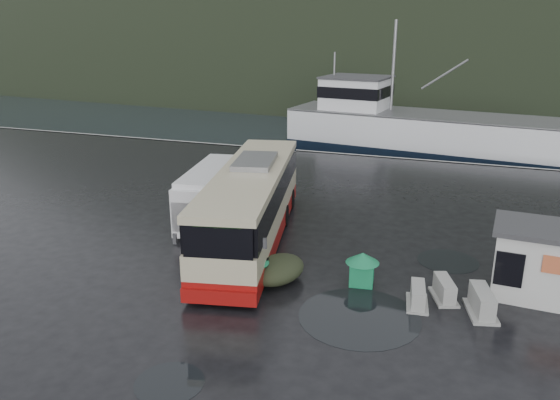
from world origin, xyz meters
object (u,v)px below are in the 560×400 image
(waste_bin_left, at_px, (251,286))
(jersey_barrier_a, at_px, (443,298))
(waste_bin_right, at_px, (361,284))
(fishing_trawler, at_px, (426,138))
(coach_bus, at_px, (252,240))
(jersey_barrier_b, at_px, (417,305))
(white_van, at_px, (215,220))
(ticket_kiosk, at_px, (536,295))
(jersey_barrier_c, at_px, (480,313))
(dome_tent, at_px, (277,281))

(waste_bin_left, distance_m, jersey_barrier_a, 7.09)
(waste_bin_right, xyz_separation_m, fishing_trawler, (-0.11, 29.25, 0.00))
(coach_bus, xyz_separation_m, jersey_barrier_b, (7.74, -3.63, 0.00))
(white_van, xyz_separation_m, ticket_kiosk, (14.60, -3.41, 0.00))
(jersey_barrier_c, bearing_deg, waste_bin_left, -174.99)
(waste_bin_right, bearing_deg, jersey_barrier_a, -3.62)
(waste_bin_left, xyz_separation_m, dome_tent, (0.81, 0.73, 0.00))
(waste_bin_right, distance_m, jersey_barrier_b, 2.39)
(dome_tent, distance_m, jersey_barrier_b, 5.28)
(coach_bus, bearing_deg, jersey_barrier_a, -29.85)
(dome_tent, relative_size, jersey_barrier_b, 1.67)
(coach_bus, relative_size, waste_bin_left, 9.15)
(ticket_kiosk, distance_m, jersey_barrier_a, 3.46)
(waste_bin_right, xyz_separation_m, dome_tent, (-3.10, -0.85, 0.00))
(waste_bin_left, relative_size, jersey_barrier_c, 0.81)
(waste_bin_left, relative_size, jersey_barrier_a, 0.93)
(waste_bin_left, bearing_deg, dome_tent, 42.00)
(ticket_kiosk, relative_size, jersey_barrier_c, 1.98)
(jersey_barrier_c, bearing_deg, dome_tent, 179.95)
(coach_bus, xyz_separation_m, waste_bin_left, (1.65, -4.22, 0.00))
(jersey_barrier_c, bearing_deg, ticket_kiosk, 46.34)
(white_van, relative_size, dome_tent, 2.64)
(white_van, relative_size, ticket_kiosk, 1.90)
(white_van, bearing_deg, jersey_barrier_b, -37.13)
(jersey_barrier_c, height_order, fishing_trawler, fishing_trawler)
(dome_tent, distance_m, jersey_barrier_a, 6.18)
(coach_bus, xyz_separation_m, dome_tent, (2.46, -3.50, 0.00))
(dome_tent, bearing_deg, jersey_barrier_b, -1.48)
(fishing_trawler, bearing_deg, white_van, -100.61)
(waste_bin_right, distance_m, dome_tent, 3.22)
(white_van, xyz_separation_m, dome_tent, (5.27, -5.42, 0.00))
(dome_tent, relative_size, ticket_kiosk, 0.72)
(jersey_barrier_b, bearing_deg, ticket_kiosk, 27.97)
(ticket_kiosk, xyz_separation_m, jersey_barrier_c, (-1.93, -2.02, 0.00))
(waste_bin_left, relative_size, waste_bin_right, 1.09)
(dome_tent, bearing_deg, coach_bus, 125.15)
(waste_bin_left, xyz_separation_m, jersey_barrier_a, (6.95, 1.38, 0.00))
(waste_bin_left, relative_size, fishing_trawler, 0.05)
(waste_bin_left, bearing_deg, white_van, 125.99)
(coach_bus, height_order, white_van, coach_bus)
(ticket_kiosk, bearing_deg, jersey_barrier_b, -147.67)
(dome_tent, bearing_deg, jersey_barrier_c, -0.05)
(jersey_barrier_c, bearing_deg, fishing_trawler, 98.32)
(waste_bin_left, bearing_deg, jersey_barrier_b, 5.53)
(white_van, bearing_deg, jersey_barrier_c, -32.55)
(waste_bin_left, bearing_deg, jersey_barrier_c, 5.01)
(jersey_barrier_a, bearing_deg, coach_bus, 161.75)
(coach_bus, xyz_separation_m, jersey_barrier_c, (9.86, -3.50, 0.00))
(waste_bin_left, distance_m, jersey_barrier_c, 8.24)
(dome_tent, bearing_deg, waste_bin_left, -138.00)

